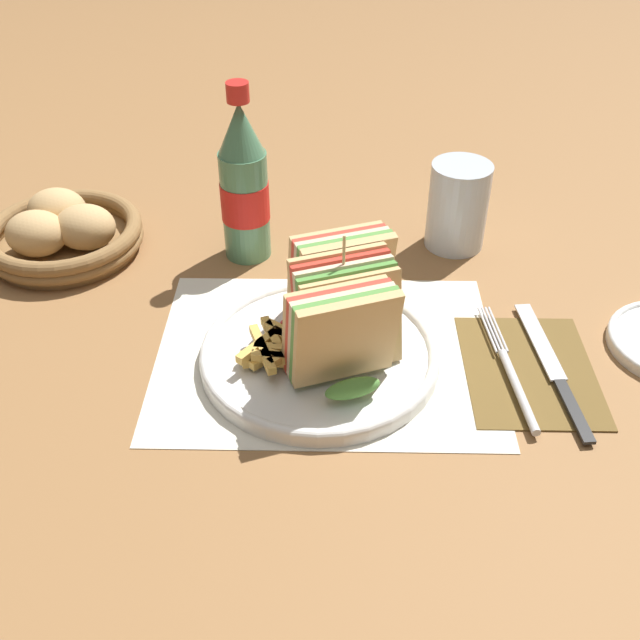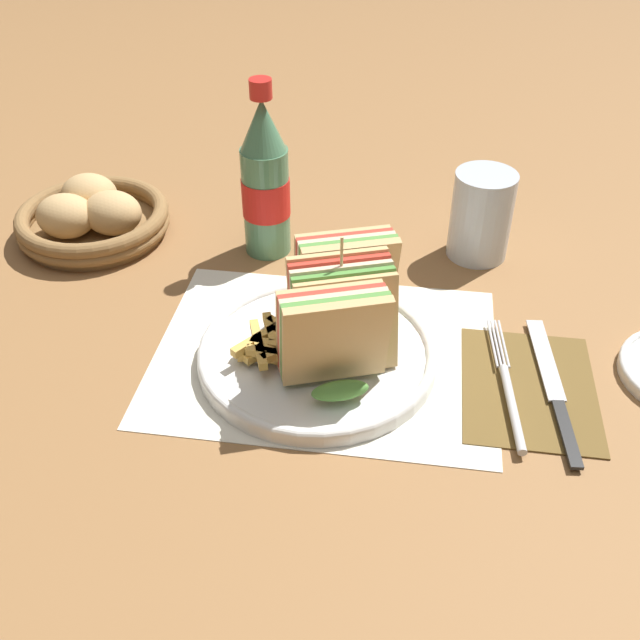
# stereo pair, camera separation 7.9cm
# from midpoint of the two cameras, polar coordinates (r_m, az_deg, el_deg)

# --- Properties ---
(ground_plane) EXTENTS (4.00, 4.00, 0.00)m
(ground_plane) POSITION_cam_midpoint_polar(r_m,az_deg,el_deg) (0.79, -3.88, -4.25)
(ground_plane) COLOR olive
(placemat) EXTENTS (0.36, 0.28, 0.00)m
(placemat) POSITION_cam_midpoint_polar(r_m,az_deg,el_deg) (0.81, -2.32, -2.69)
(placemat) COLOR silver
(placemat) RESTS_ON ground_plane
(plate_main) EXTENTS (0.25, 0.25, 0.02)m
(plate_main) POSITION_cam_midpoint_polar(r_m,az_deg,el_deg) (0.79, -2.88, -2.70)
(plate_main) COLOR white
(plate_main) RESTS_ON ground_plane
(club_sandwich) EXTENTS (0.13, 0.20, 0.14)m
(club_sandwich) POSITION_cam_midpoint_polar(r_m,az_deg,el_deg) (0.76, -1.27, 0.93)
(club_sandwich) COLOR tan
(club_sandwich) RESTS_ON plate_main
(fries_pile) EXTENTS (0.10, 0.09, 0.02)m
(fries_pile) POSITION_cam_midpoint_polar(r_m,az_deg,el_deg) (0.77, -5.81, -2.42)
(fries_pile) COLOR gold
(fries_pile) RESTS_ON plate_main
(ketchup_blob) EXTENTS (0.04, 0.03, 0.01)m
(ketchup_blob) POSITION_cam_midpoint_polar(r_m,az_deg,el_deg) (0.80, -4.58, -0.56)
(ketchup_blob) COLOR maroon
(ketchup_blob) RESTS_ON plate_main
(napkin) EXTENTS (0.14, 0.18, 0.00)m
(napkin) POSITION_cam_midpoint_polar(r_m,az_deg,el_deg) (0.81, 12.97, -3.79)
(napkin) COLOR brown
(napkin) RESTS_ON ground_plane
(fork) EXTENTS (0.03, 0.20, 0.01)m
(fork) POSITION_cam_midpoint_polar(r_m,az_deg,el_deg) (0.78, 11.70, -4.37)
(fork) COLOR silver
(fork) RESTS_ON napkin
(knife) EXTENTS (0.04, 0.22, 0.00)m
(knife) POSITION_cam_midpoint_polar(r_m,az_deg,el_deg) (0.81, 14.71, -3.71)
(knife) COLOR black
(knife) RESTS_ON napkin
(coke_bottle_near) EXTENTS (0.06, 0.06, 0.22)m
(coke_bottle_near) POSITION_cam_midpoint_polar(r_m,az_deg,el_deg) (0.93, -8.27, 10.00)
(coke_bottle_near) COLOR #4C7F5B
(coke_bottle_near) RESTS_ON ground_plane
(glass_near) EXTENTS (0.08, 0.08, 0.11)m
(glass_near) POSITION_cam_midpoint_polar(r_m,az_deg,el_deg) (0.97, 8.12, 8.17)
(glass_near) COLOR silver
(glass_near) RESTS_ON ground_plane
(bread_basket) EXTENTS (0.20, 0.20, 0.07)m
(bread_basket) POSITION_cam_midpoint_polar(r_m,az_deg,el_deg) (1.03, -21.11, 6.15)
(bread_basket) COLOR olive
(bread_basket) RESTS_ON ground_plane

